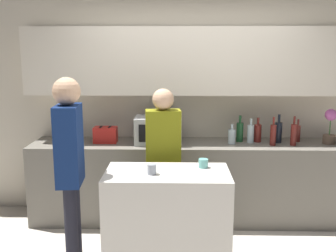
% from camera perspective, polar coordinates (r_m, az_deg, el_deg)
% --- Properties ---
extents(back_wall, '(6.40, 0.40, 2.70)m').
position_cam_1_polar(back_wall, '(4.63, 3.23, 5.86)').
color(back_wall, beige).
rests_on(back_wall, ground_plane).
extents(back_counter, '(3.60, 0.62, 0.91)m').
position_cam_1_polar(back_counter, '(4.59, 3.20, -8.03)').
color(back_counter, '#6B665B').
rests_on(back_counter, ground_plane).
extents(kitchen_island, '(1.07, 0.57, 0.93)m').
position_cam_1_polar(kitchen_island, '(3.54, -0.10, -13.84)').
color(kitchen_island, beige).
rests_on(kitchen_island, ground_plane).
extents(microwave, '(0.52, 0.39, 0.30)m').
position_cam_1_polar(microwave, '(4.44, -1.39, -0.57)').
color(microwave, '#B7BABC').
rests_on(microwave, back_counter).
extents(toaster, '(0.26, 0.16, 0.18)m').
position_cam_1_polar(toaster, '(4.52, -9.06, -1.26)').
color(toaster, '#B21E19').
rests_on(toaster, back_counter).
extents(potted_plant, '(0.14, 0.14, 0.40)m').
position_cam_1_polar(potted_plant, '(4.74, 22.46, -0.06)').
color(potted_plant, brown).
rests_on(potted_plant, back_counter).
extents(bottle_0, '(0.08, 0.08, 0.22)m').
position_cam_1_polar(bottle_0, '(4.47, 9.24, -1.47)').
color(bottle_0, silver).
rests_on(bottle_0, back_counter).
extents(bottle_1, '(0.08, 0.08, 0.31)m').
position_cam_1_polar(bottle_1, '(4.58, 10.38, -0.80)').
color(bottle_1, '#194723').
rests_on(bottle_1, back_counter).
extents(bottle_2, '(0.08, 0.08, 0.28)m').
position_cam_1_polar(bottle_2, '(4.56, 11.89, -1.06)').
color(bottle_2, silver).
rests_on(bottle_2, back_counter).
extents(bottle_3, '(0.08, 0.08, 0.28)m').
position_cam_1_polar(bottle_3, '(4.61, 12.88, -0.95)').
color(bottle_3, maroon).
rests_on(bottle_3, back_counter).
extents(bottle_4, '(0.07, 0.07, 0.32)m').
position_cam_1_polar(bottle_4, '(4.48, 15.00, -1.20)').
color(bottle_4, maroon).
rests_on(bottle_4, back_counter).
extents(bottle_5, '(0.08, 0.08, 0.33)m').
position_cam_1_polar(bottle_5, '(4.62, 15.73, -0.83)').
color(bottle_5, black).
rests_on(bottle_5, back_counter).
extents(bottle_6, '(0.07, 0.07, 0.33)m').
position_cam_1_polar(bottle_6, '(4.54, 17.76, -1.14)').
color(bottle_6, maroon).
rests_on(bottle_6, back_counter).
extents(bottle_7, '(0.06, 0.06, 0.26)m').
position_cam_1_polar(bottle_7, '(4.75, 18.28, -0.98)').
color(bottle_7, maroon).
rests_on(bottle_7, back_counter).
extents(cup_0, '(0.09, 0.09, 0.08)m').
position_cam_1_polar(cup_0, '(3.49, 5.14, -5.41)').
color(cup_0, '#62AEA6').
rests_on(cup_0, kitchen_island).
extents(cup_1, '(0.08, 0.08, 0.09)m').
position_cam_1_polar(cup_1, '(3.29, -2.36, -6.28)').
color(cup_1, '#9097A4').
rests_on(cup_1, kitchen_island).
extents(person_left, '(0.23, 0.35, 1.73)m').
position_cam_1_polar(person_left, '(3.39, -14.05, -4.89)').
color(person_left, black).
rests_on(person_left, ground_plane).
extents(person_center, '(0.36, 0.22, 1.58)m').
position_cam_1_polar(person_center, '(3.89, -0.71, -4.09)').
color(person_center, black).
rests_on(person_center, ground_plane).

